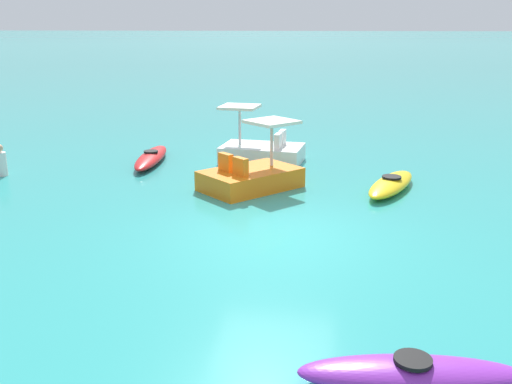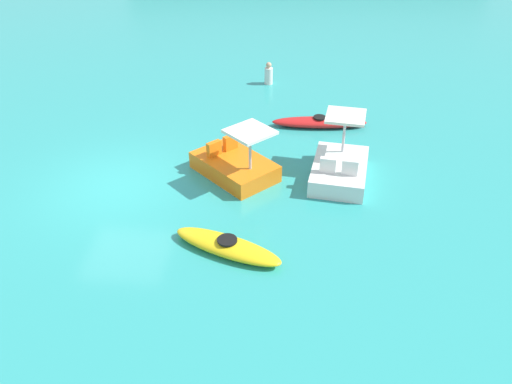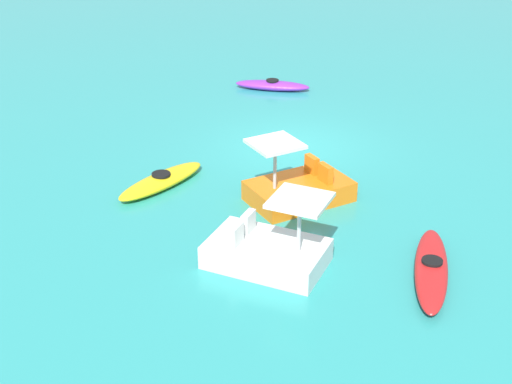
# 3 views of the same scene
# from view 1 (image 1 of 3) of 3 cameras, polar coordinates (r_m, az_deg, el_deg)

# --- Properties ---
(ground_plane) EXTENTS (600.00, 600.00, 0.00)m
(ground_plane) POSITION_cam_1_polar(r_m,az_deg,el_deg) (11.62, 2.01, -4.15)
(ground_plane) COLOR teal
(kayak_yellow) EXTENTS (2.87, 1.74, 0.37)m
(kayak_yellow) POSITION_cam_1_polar(r_m,az_deg,el_deg) (14.96, 13.13, 0.76)
(kayak_yellow) COLOR yellow
(kayak_yellow) RESTS_ON ground_plane
(kayak_purple) EXTENTS (0.93, 2.70, 0.37)m
(kayak_purple) POSITION_cam_1_polar(r_m,az_deg,el_deg) (7.25, 15.05, -16.85)
(kayak_purple) COLOR purple
(kayak_purple) RESTS_ON ground_plane
(kayak_red) EXTENTS (3.22, 0.87, 0.37)m
(kayak_red) POSITION_cam_1_polar(r_m,az_deg,el_deg) (17.77, -10.25, 3.36)
(kayak_red) COLOR red
(kayak_red) RESTS_ON ground_plane
(pedal_boat_orange) EXTENTS (2.77, 2.75, 1.68)m
(pedal_boat_orange) POSITION_cam_1_polar(r_m,az_deg,el_deg) (14.69, -0.48, 1.61)
(pedal_boat_orange) COLOR orange
(pedal_boat_orange) RESTS_ON ground_plane
(pedal_boat_white) EXTENTS (1.80, 2.60, 1.68)m
(pedal_boat_white) POSITION_cam_1_polar(r_m,az_deg,el_deg) (17.60, 0.55, 4.07)
(pedal_boat_white) COLOR white
(pedal_boat_white) RESTS_ON ground_plane
(person_near_shore) EXTENTS (0.45, 0.45, 0.88)m
(person_near_shore) POSITION_cam_1_polar(r_m,az_deg,el_deg) (17.43, -23.79, 2.72)
(person_near_shore) COLOR silver
(person_near_shore) RESTS_ON ground_plane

